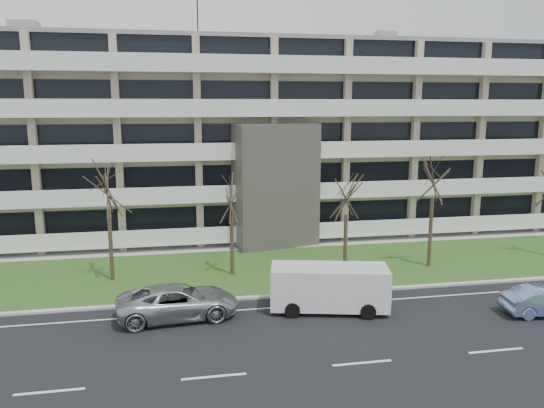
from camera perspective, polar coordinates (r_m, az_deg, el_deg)
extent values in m
plane|color=black|center=(22.76, 9.65, -16.51)|extent=(160.00, 160.00, 0.00)
cube|color=#27501A|center=(34.33, 2.15, -6.82)|extent=(90.00, 10.00, 0.06)
cube|color=#B2B2AD|center=(29.73, 4.29, -9.59)|extent=(90.00, 0.35, 0.12)
cube|color=#B2B2AD|center=(39.50, 0.40, -4.45)|extent=(90.00, 2.00, 0.08)
cube|color=white|center=(28.39, 5.08, -10.72)|extent=(90.00, 0.12, 0.01)
cube|color=#C5B699|center=(45.11, -1.29, 7.05)|extent=(60.00, 12.00, 15.00)
cube|color=gray|center=(45.28, -1.33, 16.76)|extent=(60.50, 12.50, 0.30)
cube|color=#4C4742|center=(38.57, 0.41, 1.96)|extent=(6.39, 3.69, 9.00)
cube|color=black|center=(38.84, 0.46, -1.73)|extent=(4.92, 1.19, 3.50)
cube|color=gray|center=(46.06, -25.07, 16.64)|extent=(2.00, 2.00, 1.20)
cylinder|color=black|center=(44.99, -8.00, 19.08)|extent=(0.10, 0.10, 3.50)
cube|color=black|center=(39.95, 0.14, -1.24)|extent=(58.00, 0.10, 1.80)
cube|color=white|center=(39.64, 0.32, -3.56)|extent=(58.00, 1.40, 0.22)
cube|color=white|center=(38.88, 0.50, -2.93)|extent=(58.00, 0.08, 1.00)
cube|color=black|center=(39.44, 0.14, 3.03)|extent=(58.00, 0.10, 1.80)
cube|color=white|center=(39.01, 0.32, 0.72)|extent=(58.00, 1.40, 0.22)
cube|color=white|center=(38.28, 0.51, 1.44)|extent=(58.00, 0.08, 1.00)
cube|color=black|center=(39.16, 0.14, 7.39)|extent=(58.00, 0.10, 1.80)
cube|color=white|center=(38.61, 0.33, 5.11)|extent=(58.00, 1.40, 0.22)
cube|color=white|center=(37.92, 0.51, 5.92)|extent=(58.00, 0.08, 1.00)
cube|color=black|center=(39.10, 0.14, 11.78)|extent=(58.00, 0.10, 1.80)
cube|color=white|center=(38.43, 0.33, 9.56)|extent=(58.00, 1.40, 0.22)
cube|color=white|center=(37.79, 0.52, 10.45)|extent=(58.00, 0.08, 1.00)
cube|color=black|center=(39.28, 0.15, 16.16)|extent=(58.00, 0.10, 1.80)
cube|color=white|center=(38.49, 0.34, 14.03)|extent=(58.00, 1.40, 0.22)
cube|color=white|center=(37.90, 0.53, 14.99)|extent=(58.00, 0.08, 1.00)
imported|color=#AFB2B7|center=(26.81, -10.07, -10.29)|extent=(6.11, 3.20, 1.64)
cube|color=white|center=(27.33, 6.17, -8.81)|extent=(6.22, 3.46, 2.07)
cube|color=black|center=(27.14, 6.20, -7.62)|extent=(5.76, 3.20, 0.76)
cube|color=white|center=(27.70, 11.98, -9.08)|extent=(0.84, 2.10, 1.31)
cylinder|color=black|center=(26.57, 2.21, -11.35)|extent=(0.80, 0.44, 0.76)
cylinder|color=black|center=(28.60, 2.25, -9.72)|extent=(0.80, 0.44, 0.76)
cylinder|color=black|center=(26.80, 10.31, -11.32)|extent=(0.80, 0.44, 0.76)
cylinder|color=black|center=(28.82, 9.73, -9.71)|extent=(0.80, 0.44, 0.76)
cylinder|color=#382B21|center=(32.68, -16.95, -4.34)|extent=(0.24, 0.24, 4.28)
cylinder|color=#382B21|center=(32.51, -4.32, -4.56)|extent=(0.24, 0.24, 3.64)
cylinder|color=#382B21|center=(33.27, 7.89, -4.23)|extent=(0.24, 0.24, 3.68)
cylinder|color=#382B21|center=(35.44, 16.67, -3.01)|extent=(0.24, 0.24, 4.47)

